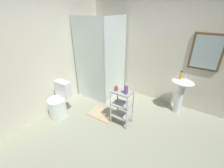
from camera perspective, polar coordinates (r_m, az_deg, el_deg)
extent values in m
cube|color=gray|center=(2.88, 2.26, -21.57)|extent=(4.20, 4.20, 0.02)
cube|color=silver|center=(3.73, 17.75, 11.90)|extent=(4.20, 0.10, 2.50)
cube|color=brown|center=(3.52, 32.15, 10.15)|extent=(0.56, 0.03, 0.72)
cube|color=silver|center=(3.50, 32.14, 10.09)|extent=(0.48, 0.01, 0.64)
cube|color=silver|center=(3.37, -25.74, 8.94)|extent=(0.10, 4.20, 2.50)
cube|color=white|center=(4.26, -3.85, -2.48)|extent=(0.90, 0.90, 0.10)
cube|color=silver|center=(3.54, -8.74, 8.69)|extent=(0.90, 0.02, 1.90)
cube|color=silver|center=(3.63, 1.46, 9.44)|extent=(0.02, 0.90, 1.90)
cylinder|color=silver|center=(3.27, -2.73, 7.44)|extent=(0.04, 0.04, 1.90)
cylinder|color=silver|center=(4.24, -3.88, -1.87)|extent=(0.08, 0.08, 0.00)
cylinder|color=white|center=(3.66, 23.98, -5.14)|extent=(0.15, 0.15, 0.68)
ellipsoid|color=white|center=(3.48, 25.21, 0.54)|extent=(0.46, 0.37, 0.13)
cylinder|color=silver|center=(3.54, 25.91, 2.93)|extent=(0.03, 0.03, 0.10)
cylinder|color=white|center=(3.49, -19.84, -8.71)|extent=(0.37, 0.37, 0.40)
torus|color=white|center=(3.38, -20.41, -5.73)|extent=(0.37, 0.37, 0.04)
cube|color=white|center=(3.40, -18.05, -1.82)|extent=(0.35, 0.17, 0.36)
cylinder|color=silver|center=(3.01, -0.55, -9.10)|extent=(0.02, 0.02, 0.74)
cylinder|color=silver|center=(2.87, 5.58, -11.37)|extent=(0.02, 0.02, 0.74)
cylinder|color=silver|center=(3.19, 2.05, -6.78)|extent=(0.02, 0.02, 0.74)
cylinder|color=silver|center=(3.06, 7.90, -8.77)|extent=(0.02, 0.02, 0.74)
cube|color=#99999E|center=(3.14, 3.60, -11.76)|extent=(0.36, 0.26, 0.02)
cube|color=#99999E|center=(2.98, 3.75, -7.71)|extent=(0.36, 0.26, 0.02)
cube|color=#99999E|center=(2.83, 3.92, -3.05)|extent=(0.36, 0.26, 0.02)
cylinder|color=gold|center=(3.43, 24.62, 2.90)|extent=(0.05, 0.05, 0.15)
cylinder|color=black|center=(3.40, 24.91, 4.31)|extent=(0.03, 0.03, 0.03)
cylinder|color=#80539F|center=(2.73, 5.34, -2.12)|extent=(0.07, 0.07, 0.17)
cylinder|color=silver|center=(2.68, 5.44, -0.21)|extent=(0.04, 0.04, 0.04)
cylinder|color=#B24742|center=(2.84, 1.63, -1.63)|extent=(0.07, 0.07, 0.09)
cube|color=tan|center=(3.46, -3.71, -11.18)|extent=(0.60, 0.40, 0.02)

